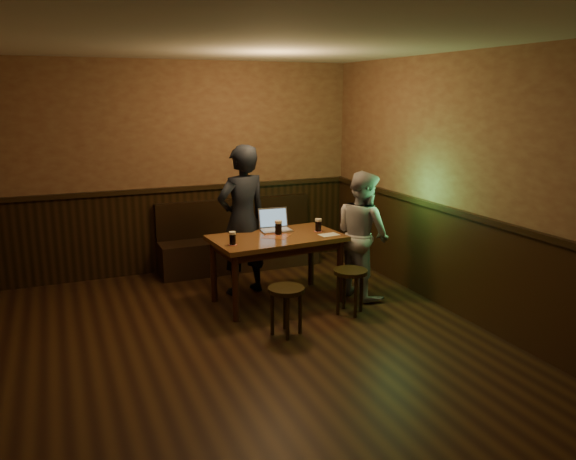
% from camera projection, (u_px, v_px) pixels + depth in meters
% --- Properties ---
extents(room, '(5.04, 6.04, 2.84)m').
position_uv_depth(room, '(241.00, 227.00, 5.03)').
color(room, black).
rests_on(room, ground).
extents(bench, '(2.20, 0.50, 0.95)m').
position_uv_depth(bench, '(239.00, 246.00, 7.79)').
color(bench, black).
rests_on(bench, ground).
extents(pub_table, '(1.53, 0.96, 0.79)m').
position_uv_depth(pub_table, '(277.00, 245.00, 6.42)').
color(pub_table, brown).
rests_on(pub_table, ground).
extents(stool_left, '(0.46, 0.46, 0.50)m').
position_uv_depth(stool_left, '(286.00, 297.00, 5.58)').
color(stool_left, black).
rests_on(stool_left, ground).
extents(stool_right, '(0.39, 0.39, 0.50)m').
position_uv_depth(stool_right, '(350.00, 279.00, 6.13)').
color(stool_right, black).
rests_on(stool_right, ground).
extents(pint_left, '(0.09, 0.09, 0.15)m').
position_uv_depth(pint_left, '(233.00, 238.00, 6.01)').
color(pint_left, '#AF1715').
rests_on(pint_left, pub_table).
extents(pint_mid, '(0.11, 0.11, 0.17)m').
position_uv_depth(pint_mid, '(278.00, 228.00, 6.45)').
color(pint_mid, '#AF1715').
rests_on(pint_mid, pub_table).
extents(pint_right, '(0.10, 0.10, 0.16)m').
position_uv_depth(pint_right, '(318.00, 225.00, 6.60)').
color(pint_right, '#AF1715').
rests_on(pint_right, pub_table).
extents(laptop, '(0.38, 0.31, 0.25)m').
position_uv_depth(laptop, '(275.00, 225.00, 6.67)').
color(laptop, silver).
rests_on(laptop, pub_table).
extents(menu, '(0.23, 0.17, 0.00)m').
position_uv_depth(menu, '(329.00, 235.00, 6.45)').
color(menu, silver).
rests_on(menu, pub_table).
extents(person_suit, '(0.74, 0.57, 1.80)m').
position_uv_depth(person_suit, '(242.00, 220.00, 6.67)').
color(person_suit, black).
rests_on(person_suit, ground).
extents(person_grey, '(0.66, 0.80, 1.51)m').
position_uv_depth(person_grey, '(362.00, 234.00, 6.62)').
color(person_grey, '#9A999F').
rests_on(person_grey, ground).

